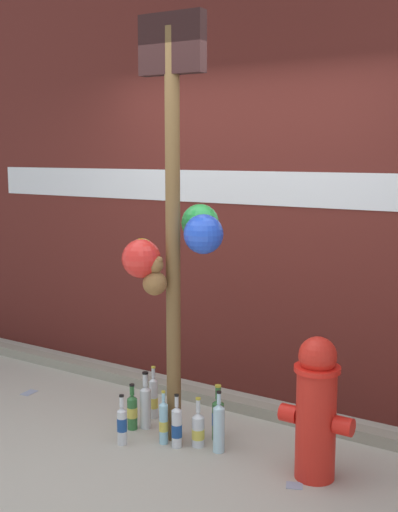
{
  "coord_description": "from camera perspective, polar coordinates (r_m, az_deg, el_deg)",
  "views": [
    {
      "loc": [
        2.41,
        -2.9,
        1.85
      ],
      "look_at": [
        0.19,
        0.46,
        1.23
      ],
      "focal_mm": 46.79,
      "sensor_mm": 36.0,
      "label": 1
    }
  ],
  "objects": [
    {
      "name": "bottle_4",
      "position": [
        4.63,
        -4.59,
        -12.57
      ],
      "size": [
        0.07,
        0.07,
        0.39
      ],
      "color": "silver",
      "rests_on": "ground_plane"
    },
    {
      "name": "bottle_7",
      "position": [
        4.8,
        -3.9,
        -11.99
      ],
      "size": [
        0.06,
        0.06,
        0.37
      ],
      "color": "silver",
      "rests_on": "ground_plane"
    },
    {
      "name": "building_wall",
      "position": [
        5.06,
        5.02,
        8.5
      ],
      "size": [
        10.0,
        0.21,
        3.65
      ],
      "color": "#561E19",
      "rests_on": "ground_plane"
    },
    {
      "name": "bottle_3",
      "position": [
        4.41,
        -3.04,
        -14.01
      ],
      "size": [
        0.06,
        0.06,
        0.35
      ],
      "color": "#93CCE0",
      "rests_on": "ground_plane"
    },
    {
      "name": "bottle_0",
      "position": [
        4.46,
        1.63,
        -13.65
      ],
      "size": [
        0.08,
        0.08,
        0.37
      ],
      "color": "#337038",
      "rests_on": "ground_plane"
    },
    {
      "name": "bottle_6",
      "position": [
        4.64,
        -5.73,
        -13.04
      ],
      "size": [
        0.07,
        0.07,
        0.32
      ],
      "color": "#337038",
      "rests_on": "ground_plane"
    },
    {
      "name": "bottle_2",
      "position": [
        4.37,
        -0.08,
        -14.59
      ],
      "size": [
        0.08,
        0.08,
        0.32
      ],
      "color": "silver",
      "rests_on": "ground_plane"
    },
    {
      "name": "ground_plane",
      "position": [
        4.2,
        -5.94,
        -17.38
      ],
      "size": [
        14.0,
        14.0,
        0.0
      ],
      "primitive_type": "plane",
      "color": "#ADA899"
    },
    {
      "name": "bottle_5",
      "position": [
        4.28,
        1.71,
        -14.38
      ],
      "size": [
        0.07,
        0.07,
        0.39
      ],
      "color": "#B2DBEA",
      "rests_on": "ground_plane"
    },
    {
      "name": "curb_strip",
      "position": [
        5.02,
        2.31,
        -12.34
      ],
      "size": [
        8.0,
        0.12,
        0.08
      ],
      "primitive_type": "cube",
      "color": "gray",
      "rests_on": "ground_plane"
    },
    {
      "name": "memorial_post",
      "position": [
        4.15,
        -2.2,
        3.41
      ],
      "size": [
        0.63,
        0.58,
        2.68
      ],
      "color": "brown",
      "rests_on": "ground_plane"
    },
    {
      "name": "litter_1",
      "position": [
        3.99,
        8.16,
        -18.83
      ],
      "size": [
        0.12,
        0.12,
        0.01
      ],
      "primitive_type": "cube",
      "rotation": [
        0.0,
        0.0,
        2.0
      ],
      "color": "#8C99B2",
      "rests_on": "ground_plane"
    },
    {
      "name": "fire_hydrant",
      "position": [
        3.93,
        9.99,
        -12.64
      ],
      "size": [
        0.44,
        0.26,
        0.83
      ],
      "color": "red",
      "rests_on": "ground_plane"
    },
    {
      "name": "bottle_8",
      "position": [
        4.42,
        -6.6,
        -14.1
      ],
      "size": [
        0.06,
        0.06,
        0.33
      ],
      "color": "silver",
      "rests_on": "ground_plane"
    },
    {
      "name": "litter_0",
      "position": [
        5.46,
        -14.32,
        -11.24
      ],
      "size": [
        0.09,
        0.14,
        0.01
      ],
      "primitive_type": "cube",
      "rotation": [
        0.0,
        0.0,
        1.69
      ],
      "color": "#8C99B2",
      "rests_on": "ground_plane"
    },
    {
      "name": "bottle_1",
      "position": [
        4.36,
        -1.91,
        -14.39
      ],
      "size": [
        0.07,
        0.07,
        0.35
      ],
      "color": "silver",
      "rests_on": "ground_plane"
    }
  ]
}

